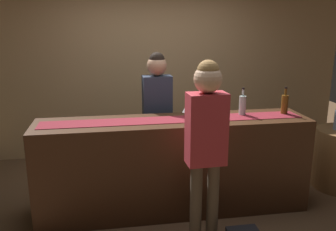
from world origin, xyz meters
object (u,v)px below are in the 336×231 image
Objects in this scene: wine_glass_near_customer at (200,108)px; customer_sipping at (206,135)px; wine_bottle_amber at (285,104)px; wine_glass_mid_counter at (186,110)px; wine_bottle_clear at (243,105)px; bartender at (157,107)px.

wine_glass_near_customer is 0.71m from customer_sipping.
wine_glass_mid_counter is (-1.13, -0.06, -0.01)m from wine_bottle_amber.
wine_glass_mid_counter is (-0.16, -0.04, 0.00)m from wine_glass_near_customer.
customer_sipping is (0.04, -0.66, -0.07)m from wine_glass_mid_counter.
wine_bottle_clear is 0.18× the size of customer_sipping.
wine_bottle_amber is 1.45m from bartender.
wine_glass_near_customer is at bearing -178.90° from wine_bottle_amber.
wine_glass_near_customer is (-0.96, -0.02, -0.01)m from wine_bottle_amber.
wine_glass_near_customer is at bearing 12.74° from wine_glass_mid_counter.
bartender is at bearing 158.30° from wine_bottle_amber.
wine_bottle_clear is (-0.47, 0.03, 0.00)m from wine_bottle_amber.
customer_sipping is at bearing -99.95° from wine_glass_near_customer.
wine_glass_near_customer is (-0.49, -0.05, -0.01)m from wine_bottle_clear.
wine_bottle_clear is at bearing 148.87° from bartender.
wine_bottle_amber is 0.48m from wine_bottle_clear.
bartender is (-0.22, 0.59, -0.10)m from wine_glass_mid_counter.
wine_bottle_amber is 0.96m from wine_glass_near_customer.
customer_sipping reaches higher than wine_glass_near_customer.
bartender is at bearing 124.59° from wine_glass_near_customer.
customer_sipping reaches higher than wine_bottle_clear.
wine_bottle_amber is at bearing 2.82° from wine_glass_mid_counter.
bartender reaches higher than wine_glass_mid_counter.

